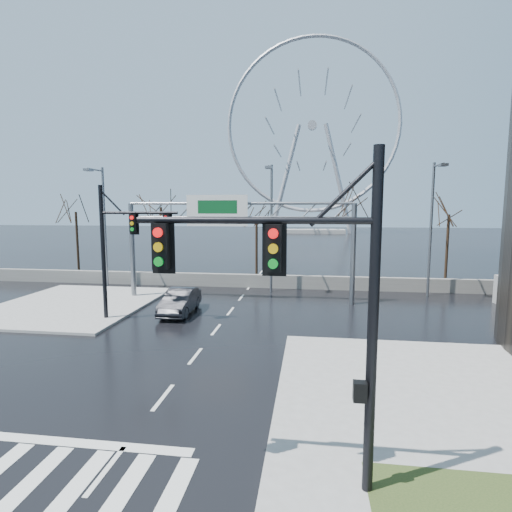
% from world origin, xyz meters
% --- Properties ---
extents(ground, '(260.00, 260.00, 0.00)m').
position_xyz_m(ground, '(0.00, 0.00, 0.00)').
color(ground, black).
rests_on(ground, ground).
extents(sidewalk_right_ext, '(12.00, 10.00, 0.15)m').
position_xyz_m(sidewalk_right_ext, '(10.00, 2.00, 0.07)').
color(sidewalk_right_ext, gray).
rests_on(sidewalk_right_ext, ground).
extents(sidewalk_far, '(10.00, 12.00, 0.15)m').
position_xyz_m(sidewalk_far, '(-11.00, 12.00, 0.07)').
color(sidewalk_far, gray).
rests_on(sidewalk_far, ground).
extents(barrier_wall, '(52.00, 0.50, 1.10)m').
position_xyz_m(barrier_wall, '(0.00, 20.00, 0.55)').
color(barrier_wall, slate).
rests_on(barrier_wall, ground).
extents(signal_mast_near, '(5.52, 0.41, 8.00)m').
position_xyz_m(signal_mast_near, '(5.14, -4.04, 4.87)').
color(signal_mast_near, black).
rests_on(signal_mast_near, ground).
extents(signal_mast_far, '(4.72, 0.41, 8.00)m').
position_xyz_m(signal_mast_far, '(-5.87, 8.96, 4.83)').
color(signal_mast_far, black).
rests_on(signal_mast_far, ground).
extents(sign_gantry, '(16.36, 0.40, 7.60)m').
position_xyz_m(sign_gantry, '(-0.38, 14.96, 5.18)').
color(sign_gantry, slate).
rests_on(sign_gantry, ground).
extents(streetlight_left, '(0.50, 2.55, 10.00)m').
position_xyz_m(streetlight_left, '(-12.00, 18.16, 5.89)').
color(streetlight_left, slate).
rests_on(streetlight_left, ground).
extents(streetlight_mid, '(0.50, 2.55, 10.00)m').
position_xyz_m(streetlight_mid, '(2.00, 18.16, 5.89)').
color(streetlight_mid, slate).
rests_on(streetlight_mid, ground).
extents(streetlight_right, '(0.50, 2.55, 10.00)m').
position_xyz_m(streetlight_right, '(14.00, 18.16, 5.89)').
color(streetlight_right, slate).
rests_on(streetlight_right, ground).
extents(tree_far_left, '(3.50, 3.50, 7.00)m').
position_xyz_m(tree_far_left, '(-18.00, 24.00, 5.57)').
color(tree_far_left, black).
rests_on(tree_far_left, ground).
extents(tree_left, '(3.75, 3.75, 7.50)m').
position_xyz_m(tree_left, '(-9.00, 23.50, 5.98)').
color(tree_left, black).
rests_on(tree_left, ground).
extents(tree_center, '(3.25, 3.25, 6.50)m').
position_xyz_m(tree_center, '(0.00, 24.50, 5.17)').
color(tree_center, black).
rests_on(tree_center, ground).
extents(tree_right, '(3.90, 3.90, 7.80)m').
position_xyz_m(tree_right, '(9.00, 23.50, 6.22)').
color(tree_right, black).
rests_on(tree_right, ground).
extents(tree_far_right, '(3.40, 3.40, 6.80)m').
position_xyz_m(tree_far_right, '(17.00, 24.00, 5.41)').
color(tree_far_right, black).
rests_on(tree_far_right, ground).
extents(ferris_wheel, '(45.00, 6.00, 50.91)m').
position_xyz_m(ferris_wheel, '(5.00, 95.00, 26.13)').
color(ferris_wheel, gray).
rests_on(ferris_wheel, ground).
extents(car, '(1.78, 4.75, 1.55)m').
position_xyz_m(car, '(-3.09, 11.09, 0.78)').
color(car, black).
rests_on(car, ground).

